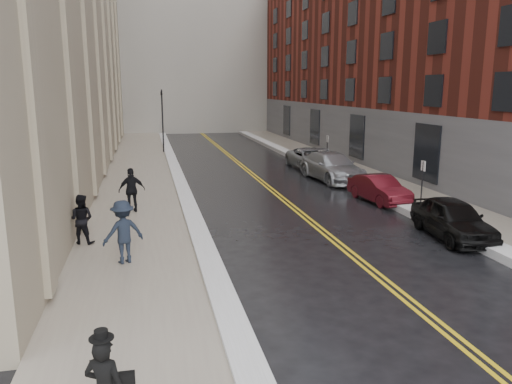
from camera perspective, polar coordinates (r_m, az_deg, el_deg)
name	(u,v)px	position (r m, az deg, el deg)	size (l,w,h in m)	color
ground	(307,298)	(13.34, 5.88, -11.97)	(160.00, 160.00, 0.00)	black
sidewalk_left	(138,186)	(28.08, -13.33, 0.67)	(4.00, 64.00, 0.15)	gray
sidewalk_right	(367,177)	(30.90, 12.56, 1.71)	(3.00, 64.00, 0.15)	gray
lane_stripe_a	(260,182)	(28.78, 0.49, 1.12)	(0.12, 64.00, 0.01)	gold
lane_stripe_b	(264,182)	(28.84, 0.95, 1.14)	(0.12, 64.00, 0.01)	gold
snow_ridge_left	(180,183)	(28.12, -8.65, 0.99)	(0.70, 60.80, 0.26)	white
snow_ridge_right	(338,177)	(30.16, 9.37, 1.74)	(0.85, 60.80, 0.30)	white
building_right	(439,37)	(40.82, 20.19, 16.28)	(14.00, 50.00, 18.00)	maroon
traffic_signal	(162,116)	(41.65, -10.65, 8.53)	(0.18, 0.15, 5.20)	black
parking_sign_near	(422,180)	(23.20, 18.47, 1.28)	(0.06, 0.35, 2.23)	black
parking_sign_far	(327,148)	(33.94, 8.13, 4.96)	(0.06, 0.35, 2.23)	black
car_black	(453,219)	(19.43, 21.57, -2.84)	(1.71, 4.25, 1.45)	black
car_maroon	(379,189)	(24.43, 13.90, 0.35)	(1.36, 3.89, 1.28)	#4B0D15
car_silver_near	(332,167)	(29.62, 8.67, 2.88)	(2.27, 5.58, 1.62)	#95979C
car_silver_far	(310,158)	(33.84, 6.24, 3.83)	(2.25, 4.88, 1.36)	gray
pedestrian_a	(81,219)	(17.93, -19.33, -2.93)	(0.83, 0.65, 1.70)	black
pedestrian_b	(123,232)	(15.58, -14.95, -4.42)	(1.25, 0.72, 1.93)	black
pedestrian_c	(132,190)	(21.82, -14.00, 0.21)	(1.11, 0.46, 1.90)	black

